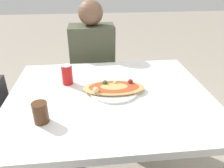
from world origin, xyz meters
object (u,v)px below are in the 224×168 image
person_seated (93,61)px  drink_glass (40,113)px  pizza_main (114,88)px  soda_can (67,75)px  dining_table (110,105)px  chair_far_seated (93,79)px

person_seated → drink_glass: person_seated is taller
pizza_main → soda_can: size_ratio=2.97×
drink_glass → pizza_main: bearing=34.1°
dining_table → soda_can: bearing=147.8°
chair_far_seated → pizza_main: chair_far_seated is taller
soda_can → drink_glass: size_ratio=1.21×
soda_can → drink_glass: 0.39m
dining_table → chair_far_seated: (-0.08, 0.80, -0.22)m
pizza_main → chair_far_seated: bearing=98.0°
pizza_main → drink_glass: drink_glass is taller
chair_far_seated → pizza_main: (0.11, -0.77, 0.32)m
dining_table → drink_glass: (-0.34, -0.22, 0.13)m
chair_far_seated → drink_glass: bearing=75.6°
drink_glass → chair_far_seated: bearing=75.6°
chair_far_seated → soda_can: bearing=75.5°
chair_far_seated → drink_glass: (-0.26, -1.03, 0.35)m
dining_table → soda_can: (-0.25, 0.16, 0.14)m
chair_far_seated → pizza_main: size_ratio=2.23×
dining_table → person_seated: bearing=96.7°
person_seated → drink_glass: 0.96m
dining_table → soda_can: size_ratio=9.30×
dining_table → pizza_main: (0.03, 0.03, 0.09)m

